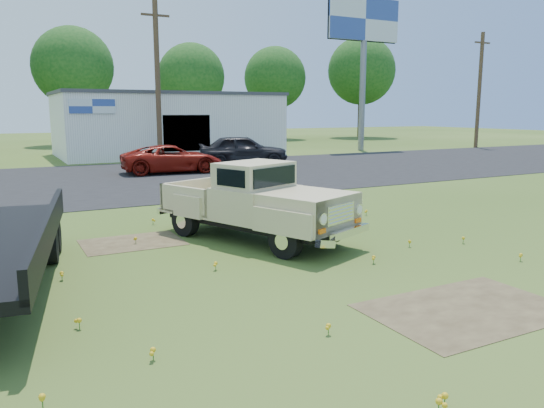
{
  "coord_description": "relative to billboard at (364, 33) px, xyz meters",
  "views": [
    {
      "loc": [
        -4.65,
        -8.33,
        2.96
      ],
      "look_at": [
        0.28,
        1.0,
        1.1
      ],
      "focal_mm": 35.0,
      "sensor_mm": 36.0,
      "label": 1
    }
  ],
  "objects": [
    {
      "name": "dirt_patch_b",
      "position": [
        -22.0,
        -20.54,
        -8.54
      ],
      "size": [
        2.2,
        1.6,
        0.01
      ],
      "primitive_type": "cube",
      "color": "#453825",
      "rests_on": "ground"
    },
    {
      "name": "dirt_patch_a",
      "position": [
        -18.5,
        -27.04,
        -8.54
      ],
      "size": [
        3.0,
        2.0,
        0.01
      ],
      "primitive_type": "cube",
      "color": "#453825",
      "rests_on": "ground"
    },
    {
      "name": "red_pickup",
      "position": [
        -17.04,
        -7.67,
        -7.87
      ],
      "size": [
        4.92,
        2.55,
        1.32
      ],
      "primitive_type": "imported",
      "rotation": [
        0.0,
        0.0,
        1.5
      ],
      "color": "maroon",
      "rests_on": "ground"
    },
    {
      "name": "treeline_e",
      "position": [
        -8.0,
        14.96,
        -2.55
      ],
      "size": [
        6.08,
        6.08,
        9.04
      ],
      "color": "#3B281A",
      "rests_on": "ground"
    },
    {
      "name": "vintage_pickup_truck",
      "position": [
        -19.41,
        -21.59,
        -7.63
      ],
      "size": [
        3.7,
        5.37,
        1.82
      ],
      "primitive_type": null,
      "rotation": [
        0.0,
        0.0,
        0.39
      ],
      "color": "#CEB78A",
      "rests_on": "ground"
    },
    {
      "name": "ground",
      "position": [
        -20.0,
        -24.04,
        -8.54
      ],
      "size": [
        140.0,
        140.0,
        0.0
      ],
      "primitive_type": "plane",
      "color": "#344D18",
      "rests_on": "ground"
    },
    {
      "name": "utility_pole_east",
      "position": [
        10.0,
        -2.04,
        -3.93
      ],
      "size": [
        1.6,
        0.3,
        9.0
      ],
      "color": "#473121",
      "rests_on": "ground"
    },
    {
      "name": "billboard",
      "position": [
        0.0,
        0.0,
        0.0
      ],
      "size": [
        6.1,
        0.45,
        11.05
      ],
      "color": "slate",
      "rests_on": "ground"
    },
    {
      "name": "commercial_building",
      "position": [
        -14.0,
        2.95,
        -6.44
      ],
      "size": [
        14.2,
        8.2,
        4.15
      ],
      "color": "silver",
      "rests_on": "ground"
    },
    {
      "name": "treeline_g",
      "position": [
        12.0,
        15.96,
        -1.29
      ],
      "size": [
        7.36,
        7.36,
        10.95
      ],
      "color": "#3B281A",
      "rests_on": "ground"
    },
    {
      "name": "treeline_d",
      "position": [
        -18.0,
        16.46,
        -1.92
      ],
      "size": [
        6.72,
        6.72,
        10.0
      ],
      "color": "#3B281A",
      "rests_on": "ground"
    },
    {
      "name": "dark_sedan",
      "position": [
        -12.56,
        -6.1,
        -7.71
      ],
      "size": [
        5.22,
        3.43,
        1.65
      ],
      "primitive_type": "imported",
      "rotation": [
        0.0,
        0.0,
        1.24
      ],
      "color": "black",
      "rests_on": "ground"
    },
    {
      "name": "utility_pole_mid",
      "position": [
        -16.0,
        -2.04,
        -3.93
      ],
      "size": [
        1.6,
        0.3,
        9.0
      ],
      "color": "#473121",
      "rests_on": "ground"
    },
    {
      "name": "asphalt_lot",
      "position": [
        -20.0,
        -9.04,
        -8.54
      ],
      "size": [
        90.0,
        14.0,
        0.02
      ],
      "primitive_type": "cube",
      "color": "black",
      "rests_on": "ground"
    },
    {
      "name": "treeline_f",
      "position": [
        2.0,
        17.46,
        -2.24
      ],
      "size": [
        6.4,
        6.4,
        9.52
      ],
      "color": "#3B281A",
      "rests_on": "ground"
    }
  ]
}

